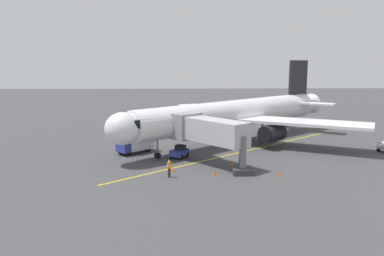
% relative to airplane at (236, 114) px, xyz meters
% --- Properties ---
extents(ground_plane, '(220.00, 220.00, 0.00)m').
position_rel_airplane_xyz_m(ground_plane, '(0.43, -0.99, -4.00)').
color(ground_plane, '#424244').
extents(apron_lead_in_line, '(30.77, 25.93, 0.01)m').
position_rel_airplane_xyz_m(apron_lead_in_line, '(0.22, 6.18, -4.00)').
color(apron_lead_in_line, yellow).
rests_on(apron_lead_in_line, ground).
extents(airplane, '(33.71, 32.21, 11.50)m').
position_rel_airplane_xyz_m(airplane, '(0.00, 0.00, 0.00)').
color(airplane, white).
rests_on(airplane, ground).
extents(jet_bridge, '(8.92, 9.99, 5.40)m').
position_rel_airplane_xyz_m(jet_bridge, '(5.18, 11.37, -0.24)').
color(jet_bridge, '#B7B7BC').
rests_on(jet_bridge, ground).
extents(ground_crew_marshaller, '(0.45, 0.35, 1.71)m').
position_rel_airplane_xyz_m(ground_crew_marshaller, '(8.99, 16.62, -3.12)').
color(ground_crew_marshaller, '#23232D').
rests_on(ground_crew_marshaller, ground).
extents(ground_crew_wing_walker, '(0.36, 0.46, 1.71)m').
position_rel_airplane_xyz_m(ground_crew_wing_walker, '(1.36, 12.69, -3.12)').
color(ground_crew_wing_walker, '#23232D').
rests_on(ground_crew_wing_walker, ground).
extents(tug_near_nose, '(2.40, 2.73, 1.50)m').
position_rel_airplane_xyz_m(tug_near_nose, '(7.95, 8.75, -3.30)').
color(tug_near_nose, '#2D3899').
rests_on(tug_near_nose, ground).
extents(box_truck_starboard_side, '(4.67, 4.60, 2.62)m').
position_rel_airplane_xyz_m(box_truck_starboard_side, '(13.41, 5.97, -2.62)').
color(box_truck_starboard_side, '#2D3899').
rests_on(box_truck_starboard_side, ground).
extents(safety_cone_nose_left, '(0.32, 0.32, 0.55)m').
position_rel_airplane_xyz_m(safety_cone_nose_left, '(4.45, 16.02, -3.73)').
color(safety_cone_nose_left, '#F2590F').
rests_on(safety_cone_nose_left, ground).
extents(safety_cone_nose_right, '(0.32, 0.32, 0.55)m').
position_rel_airplane_xyz_m(safety_cone_nose_right, '(8.60, 14.77, -3.73)').
color(safety_cone_nose_right, '#F2590F').
rests_on(safety_cone_nose_right, ground).
extents(safety_cone_wing_port, '(0.32, 0.32, 0.55)m').
position_rel_airplane_xyz_m(safety_cone_wing_port, '(-2.01, 16.71, -3.73)').
color(safety_cone_wing_port, '#F2590F').
rests_on(safety_cone_wing_port, ground).
extents(safety_cone_wing_starboard, '(0.32, 0.32, 0.55)m').
position_rel_airplane_xyz_m(safety_cone_wing_starboard, '(2.13, 12.68, -3.73)').
color(safety_cone_wing_starboard, '#F2590F').
rests_on(safety_cone_wing_starboard, ground).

